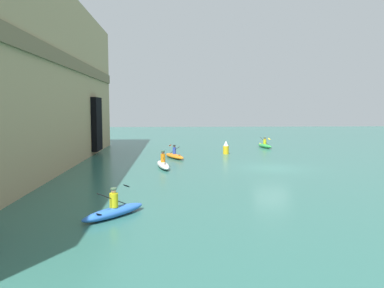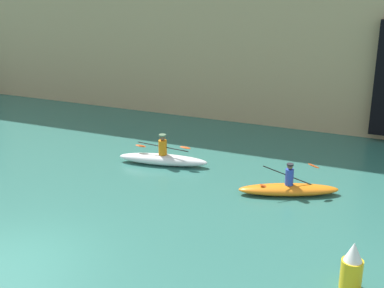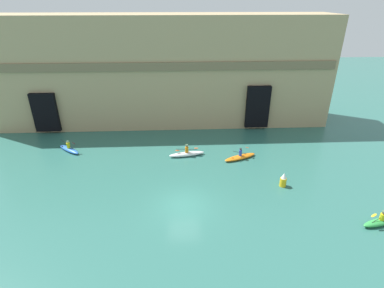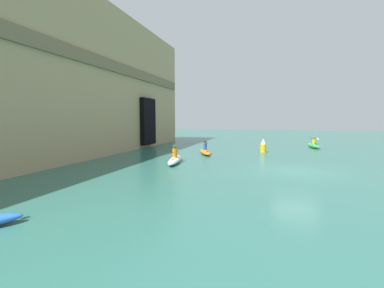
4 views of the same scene
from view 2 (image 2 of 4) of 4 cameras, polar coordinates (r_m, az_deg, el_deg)
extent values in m
plane|color=#2D665B|center=(15.46, -17.82, -11.75)|extent=(120.00, 120.00, 0.00)
ellipsoid|color=orange|center=(18.71, 10.26, -4.81)|extent=(3.47, 2.04, 0.37)
cylinder|color=#2D47B7|center=(18.53, 10.34, -3.48)|extent=(0.28, 0.28, 0.57)
sphere|color=brown|center=(18.39, 10.42, -2.39)|extent=(0.19, 0.19, 0.19)
cylinder|color=#232328|center=(18.36, 10.43, -2.17)|extent=(0.23, 0.23, 0.06)
cylinder|color=black|center=(18.52, 10.35, -3.40)|extent=(1.68, 0.87, 0.83)
ellipsoid|color=#D84C19|center=(18.60, 12.85, -2.30)|extent=(0.46, 0.35, 0.22)
ellipsoid|color=#D84C19|center=(18.48, 7.82, -4.50)|extent=(0.46, 0.35, 0.22)
ellipsoid|color=white|center=(21.02, -3.12, -1.67)|extent=(3.63, 1.31, 0.43)
cylinder|color=orange|center=(20.84, -3.15, -0.37)|extent=(0.33, 0.33, 0.58)
sphere|color=brown|center=(20.71, -3.17, 0.69)|extent=(0.23, 0.23, 0.23)
cylinder|color=#4C6B4C|center=(20.68, -3.17, 0.94)|extent=(0.29, 0.29, 0.06)
cylinder|color=black|center=(20.83, -3.15, -0.29)|extent=(2.11, 0.19, 0.20)
ellipsoid|color=#D84C19|center=(21.21, -5.49, -0.20)|extent=(0.45, 0.21, 0.08)
ellipsoid|color=#D84C19|center=(20.50, -0.72, -0.39)|extent=(0.45, 0.21, 0.08)
cylinder|color=yellow|center=(14.04, 16.61, -13.17)|extent=(0.54, 0.54, 0.77)
cone|color=white|center=(13.72, 16.87, -10.94)|extent=(0.46, 0.46, 0.50)
camera|label=1|loc=(39.31, -42.05, 9.44)|focal=35.00mm
camera|label=3|loc=(14.40, -117.52, 19.28)|focal=28.00mm
camera|label=4|loc=(27.94, -42.53, 4.61)|focal=24.00mm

